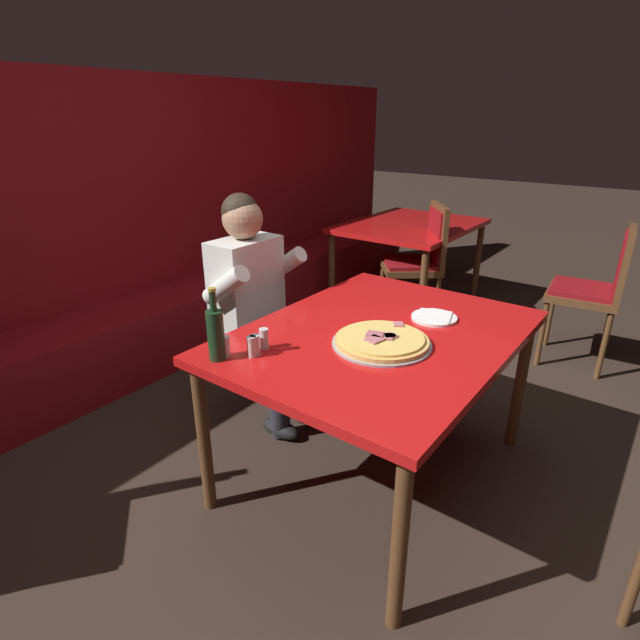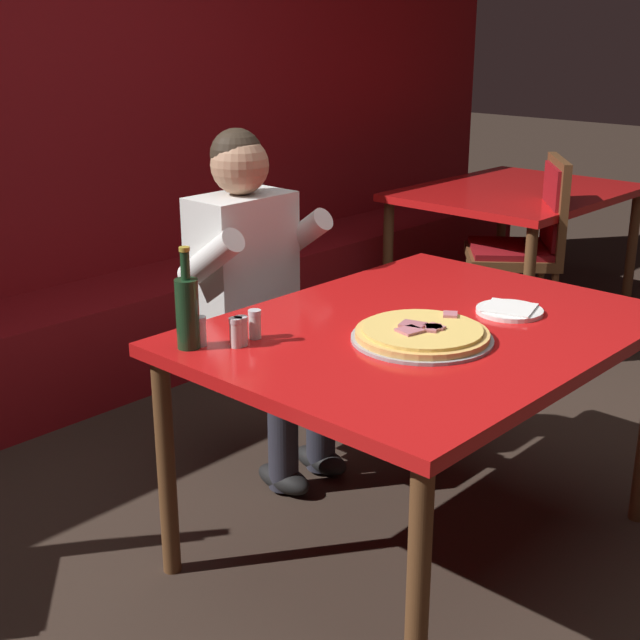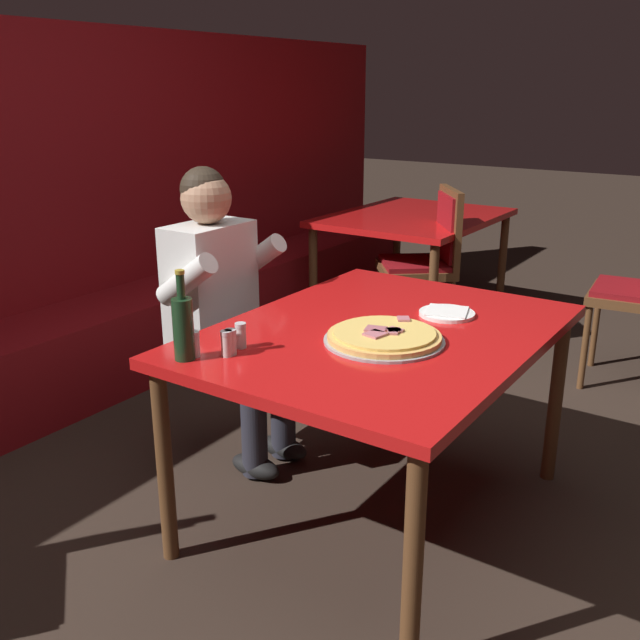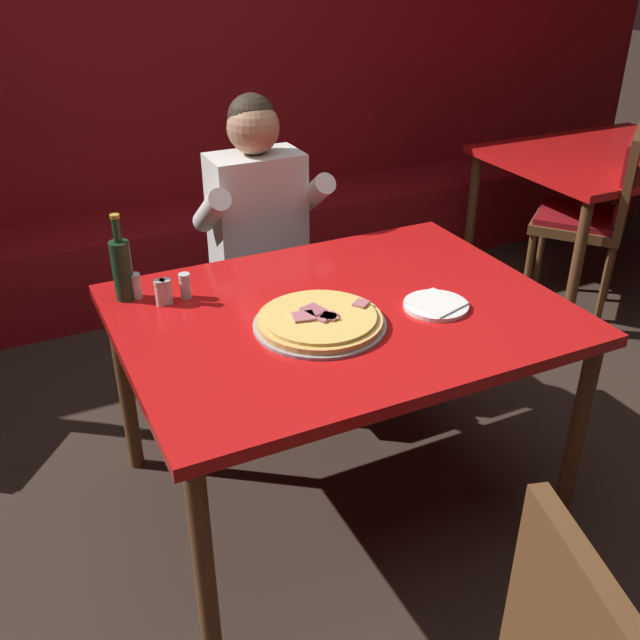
# 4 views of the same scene
# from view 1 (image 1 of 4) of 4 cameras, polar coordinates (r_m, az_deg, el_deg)

# --- Properties ---
(ground_plane) EXTENTS (24.00, 24.00, 0.00)m
(ground_plane) POSITION_cam_1_polar(r_m,az_deg,el_deg) (2.60, 6.08, -16.83)
(ground_plane) COLOR #33261E
(booth_wall_panel) EXTENTS (6.80, 0.16, 1.90)m
(booth_wall_panel) POSITION_cam_1_polar(r_m,az_deg,el_deg) (3.69, -24.03, 9.78)
(booth_wall_panel) COLOR maroon
(booth_wall_panel) RESTS_ON ground_plane
(booth_bench) EXTENTS (6.46, 0.48, 0.46)m
(booth_bench) POSITION_cam_1_polar(r_m,az_deg,el_deg) (3.63, -19.70, -1.77)
(booth_bench) COLOR maroon
(booth_bench) RESTS_ON ground_plane
(main_dining_table) EXTENTS (1.40, 1.06, 0.76)m
(main_dining_table) POSITION_cam_1_polar(r_m,az_deg,el_deg) (2.23, 6.80, -3.01)
(main_dining_table) COLOR brown
(main_dining_table) RESTS_ON ground_plane
(pizza) EXTENTS (0.41, 0.41, 0.05)m
(pizza) POSITION_cam_1_polar(r_m,az_deg,el_deg) (2.07, 7.07, -2.38)
(pizza) COLOR #9E9EA3
(pizza) RESTS_ON main_dining_table
(plate_white_paper) EXTENTS (0.21, 0.21, 0.02)m
(plate_white_paper) POSITION_cam_1_polar(r_m,az_deg,el_deg) (2.38, 12.92, 0.30)
(plate_white_paper) COLOR white
(plate_white_paper) RESTS_ON main_dining_table
(beer_bottle) EXTENTS (0.07, 0.07, 0.29)m
(beer_bottle) POSITION_cam_1_polar(r_m,az_deg,el_deg) (1.95, -11.84, -1.47)
(beer_bottle) COLOR #19381E
(beer_bottle) RESTS_ON main_dining_table
(shaker_parmesan) EXTENTS (0.04, 0.04, 0.09)m
(shaker_parmesan) POSITION_cam_1_polar(r_m,az_deg,el_deg) (1.99, -10.78, -3.12)
(shaker_parmesan) COLOR silver
(shaker_parmesan) RESTS_ON main_dining_table
(shaker_black_pepper) EXTENTS (0.04, 0.04, 0.09)m
(shaker_black_pepper) POSITION_cam_1_polar(r_m,az_deg,el_deg) (2.03, -6.41, -2.23)
(shaker_black_pepper) COLOR silver
(shaker_black_pepper) RESTS_ON main_dining_table
(shaker_oregano) EXTENTS (0.04, 0.04, 0.09)m
(shaker_oregano) POSITION_cam_1_polar(r_m,az_deg,el_deg) (1.97, -7.82, -3.15)
(shaker_oregano) COLOR silver
(shaker_oregano) RESTS_ON main_dining_table
(shaker_red_pepper_flakes) EXTENTS (0.04, 0.04, 0.09)m
(shaker_red_pepper_flakes) POSITION_cam_1_polar(r_m,az_deg,el_deg) (1.98, -7.41, -2.98)
(shaker_red_pepper_flakes) COLOR silver
(shaker_red_pepper_flakes) RESTS_ON main_dining_table
(diner_seated_blue_shirt) EXTENTS (0.53, 0.53, 1.27)m
(diner_seated_blue_shirt) POSITION_cam_1_polar(r_m,az_deg,el_deg) (2.70, -7.04, 2.00)
(diner_seated_blue_shirt) COLOR black
(diner_seated_blue_shirt) RESTS_ON ground_plane
(dining_chair_far_right) EXTENTS (0.48, 0.48, 0.98)m
(dining_chair_far_right) POSITION_cam_1_polar(r_m,az_deg,el_deg) (3.82, 29.17, 3.51)
(dining_chair_far_right) COLOR brown
(dining_chair_far_right) RESTS_ON ground_plane
(dining_chair_side_aisle) EXTENTS (0.62, 0.62, 0.99)m
(dining_chair_side_aisle) POSITION_cam_1_polar(r_m,az_deg,el_deg) (4.10, 11.45, 7.18)
(dining_chair_side_aisle) COLOR brown
(dining_chair_side_aisle) RESTS_ON ground_plane
(background_dining_table) EXTENTS (1.27, 0.98, 0.76)m
(background_dining_table) POSITION_cam_1_polar(r_m,az_deg,el_deg) (4.50, 10.26, 9.83)
(background_dining_table) COLOR brown
(background_dining_table) RESTS_ON ground_plane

